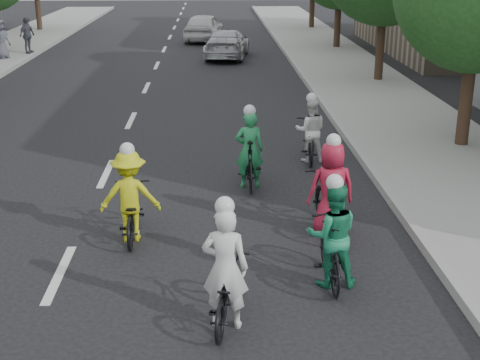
{
  "coord_description": "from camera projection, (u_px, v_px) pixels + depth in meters",
  "views": [
    {
      "loc": [
        2.47,
        -9.6,
        4.87
      ],
      "look_at": [
        2.92,
        1.54,
        1.0
      ],
      "focal_mm": 50.0,
      "sensor_mm": 36.0,
      "label": 1
    }
  ],
  "objects": [
    {
      "name": "cyclist_5",
      "position": [
        131.0,
        204.0,
        11.67
      ],
      "size": [
        1.07,
        1.76,
        1.78
      ],
      "rotation": [
        0.0,
        0.0,
        3.17
      ],
      "color": "black",
      "rests_on": "ground"
    },
    {
      "name": "curb_right",
      "position": [
        332.0,
        116.0,
        20.21
      ],
      "size": [
        0.18,
        80.0,
        0.18
      ],
      "primitive_type": "cube",
      "color": "#999993",
      "rests_on": "ground"
    },
    {
      "name": "cyclist_4",
      "position": [
        310.0,
        137.0,
        16.07
      ],
      "size": [
        0.79,
        1.85,
        1.67
      ],
      "rotation": [
        0.0,
        0.0,
        3.05
      ],
      "color": "black",
      "rests_on": "ground"
    },
    {
      "name": "follow_car_lead",
      "position": [
        227.0,
        44.0,
        31.3
      ],
      "size": [
        2.43,
        4.74,
        1.32
      ],
      "primitive_type": "imported",
      "rotation": [
        0.0,
        0.0,
        3.01
      ],
      "color": "#B3B3B8",
      "rests_on": "ground"
    },
    {
      "name": "ground",
      "position": [
        60.0,
        274.0,
        10.56
      ],
      "size": [
        120.0,
        120.0,
        0.0
      ],
      "primitive_type": "plane",
      "color": "black",
      "rests_on": "ground"
    },
    {
      "name": "cyclist_2",
      "position": [
        225.0,
        283.0,
        9.01
      ],
      "size": [
        0.84,
        1.69,
        1.87
      ],
      "rotation": [
        0.0,
        0.0,
        2.97
      ],
      "color": "black",
      "rests_on": "ground"
    },
    {
      "name": "cyclist_0",
      "position": [
        331.0,
        243.0,
        10.08
      ],
      "size": [
        0.8,
        1.72,
        1.78
      ],
      "rotation": [
        0.0,
        0.0,
        3.13
      ],
      "color": "black",
      "rests_on": "ground"
    },
    {
      "name": "spectator_2",
      "position": [
        1.0,
        39.0,
        30.09
      ],
      "size": [
        0.86,
        1.0,
        1.74
      ],
      "primitive_type": "imported",
      "rotation": [
        0.0,
        0.0,
        1.14
      ],
      "color": "#4D4F5A",
      "rests_on": "sidewalk_left"
    },
    {
      "name": "sidewalk_right",
      "position": [
        395.0,
        116.0,
        20.29
      ],
      "size": [
        4.0,
        80.0,
        0.15
      ],
      "primitive_type": "cube",
      "color": "gray",
      "rests_on": "ground"
    },
    {
      "name": "follow_car_trail",
      "position": [
        204.0,
        27.0,
        37.13
      ],
      "size": [
        2.43,
        4.64,
        1.51
      ],
      "primitive_type": "imported",
      "rotation": [
        0.0,
        0.0,
        2.99
      ],
      "color": "silver",
      "rests_on": "ground"
    },
    {
      "name": "spectator_1",
      "position": [
        27.0,
        35.0,
        31.61
      ],
      "size": [
        0.78,
        1.08,
        1.71
      ],
      "primitive_type": "imported",
      "rotation": [
        0.0,
        0.0,
        1.17
      ],
      "color": "#4C4E59",
      "rests_on": "sidewalk_left"
    },
    {
      "name": "cyclist_3",
      "position": [
        249.0,
        158.0,
        14.3
      ],
      "size": [
        0.61,
        1.8,
        1.81
      ],
      "rotation": [
        0.0,
        0.0,
        3.15
      ],
      "color": "black",
      "rests_on": "ground"
    },
    {
      "name": "cyclist_1",
      "position": [
        330.0,
        198.0,
        11.93
      ],
      "size": [
        0.89,
        2.01,
        1.86
      ],
      "rotation": [
        0.0,
        0.0,
        3.25
      ],
      "color": "black",
      "rests_on": "ground"
    }
  ]
}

